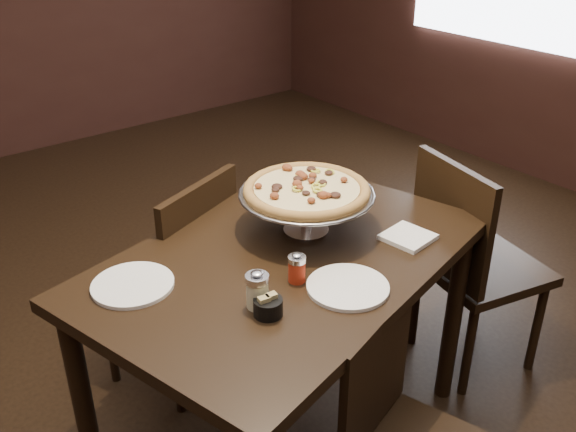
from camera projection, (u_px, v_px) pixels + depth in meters
room at (260, 72)px, 1.93m from camera, size 6.04×7.04×2.84m
dining_table at (286, 282)px, 2.15m from camera, size 1.49×1.17×0.83m
pizza_stand at (307, 190)px, 2.17m from camera, size 0.47×0.47×0.19m
parmesan_shaker at (257, 290)px, 1.82m from camera, size 0.07×0.07×0.12m
pepper_flake_shaker at (297, 268)px, 1.94m from camera, size 0.06×0.06×0.10m
packet_caddy at (268, 306)px, 1.80m from camera, size 0.08×0.08×0.07m
napkin_stack at (408, 237)px, 2.19m from camera, size 0.17×0.17×0.02m
plate_left at (133, 285)px, 1.93m from camera, size 0.25×0.25×0.01m
plate_near at (348, 287)px, 1.92m from camera, size 0.25×0.25×0.01m
serving_spatula at (347, 196)px, 2.14m from camera, size 0.14×0.14×0.02m
chair_far at (179, 276)px, 2.56m from camera, size 0.57×0.57×0.94m
chair_side at (470, 258)px, 2.64m from camera, size 0.55×0.55×0.97m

